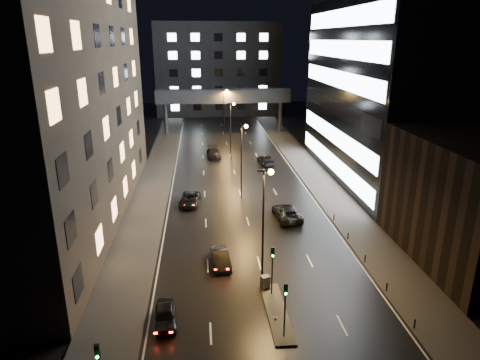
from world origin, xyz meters
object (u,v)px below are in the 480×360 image
at_px(car_away_c, 190,199).
at_px(car_toward_a, 287,213).
at_px(car_away_b, 221,258).
at_px(car_away_a, 165,315).
at_px(car_away_d, 214,153).
at_px(car_toward_b, 266,160).
at_px(utility_cabinet, 265,282).

height_order(car_away_c, car_toward_a, car_toward_a).
bearing_deg(car_away_b, car_away_a, -124.63).
distance_m(car_away_b, car_away_c, 16.50).
height_order(car_away_d, car_toward_a, car_away_d).
relative_size(car_away_d, car_toward_b, 1.03).
xyz_separation_m(car_away_a, car_toward_a, (13.16, 18.77, 0.14)).
distance_m(car_away_c, car_toward_b, 21.84).
relative_size(car_away_a, car_toward_a, 0.68).
xyz_separation_m(car_away_c, car_away_d, (3.96, 23.08, 0.11)).
xyz_separation_m(car_toward_a, utility_cabinet, (-4.86, -14.82, -0.11)).
bearing_deg(car_toward_b, car_away_b, 68.50).
bearing_deg(car_away_d, car_away_a, -99.96).
xyz_separation_m(car_away_d, car_toward_b, (8.81, -5.36, -0.03)).
relative_size(car_away_b, car_away_c, 0.85).
bearing_deg(car_away_c, car_toward_a, -19.16).
distance_m(car_away_b, utility_cabinet, 5.80).
bearing_deg(car_toward_a, car_away_c, -30.75).
bearing_deg(car_away_b, car_toward_a, 44.68).
bearing_deg(car_away_a, car_away_b, 56.22).
xyz_separation_m(car_away_b, utility_cabinet, (3.65, -4.50, -0.02)).
xyz_separation_m(car_away_a, utility_cabinet, (8.30, 3.94, 0.02)).
bearing_deg(car_away_b, utility_cabinet, -56.73).
distance_m(car_away_a, car_away_d, 48.00).
distance_m(car_away_b, car_toward_a, 13.38).
xyz_separation_m(car_away_b, car_away_d, (0.71, 39.26, 0.10)).
height_order(car_away_b, car_toward_b, car_toward_b).
xyz_separation_m(car_away_b, car_away_c, (-3.25, 16.18, -0.01)).
bearing_deg(car_away_b, car_away_c, 95.54).
bearing_deg(car_away_d, utility_cabinet, -89.70).
distance_m(car_toward_a, car_toward_b, 23.59).
relative_size(car_away_d, utility_cabinet, 5.11).
height_order(car_away_a, utility_cabinet, car_away_a).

